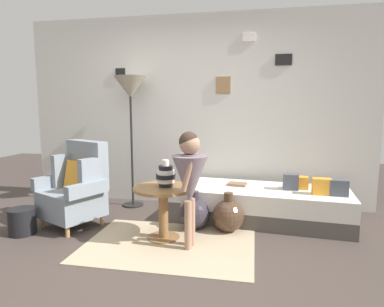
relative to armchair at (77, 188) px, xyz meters
The scene contains 17 objects.
ground_plane 1.48m from the armchair, 33.89° to the right, with size 12.00×12.00×0.00m, color #423833.
gallery_wall 1.86m from the armchair, 44.61° to the left, with size 4.80×0.12×2.60m.
rug 1.32m from the armchair, 17.11° to the right, with size 1.66×1.16×0.01m, color tan.
armchair is the anchor object (origin of this frame).
daybed 2.24m from the armchair, 13.99° to the left, with size 1.97×0.98×0.40m.
pillow_head 2.94m from the armchair, ahead, with size 0.19×0.12×0.18m, color #474C56.
pillow_mid 2.77m from the armchair, ahead, with size 0.20×0.12×0.18m, color orange.
pillow_back 2.62m from the armchair, 12.98° to the left, with size 0.17×0.12×0.15m, color orange.
pillow_extra 2.49m from the armchair, 12.26° to the left, with size 0.17×0.12×0.19m, color #474C56.
side_table 1.12m from the armchair, 11.25° to the right, with size 0.61×0.61×0.55m.
vase_striped 1.16m from the armchair, 10.01° to the right, with size 0.20×0.20×0.28m.
floor_lamp 1.44m from the armchair, 66.45° to the left, with size 0.42×0.42×1.77m.
person_child 1.49m from the armchair, 15.63° to the right, with size 0.34×0.34×1.13m.
book_on_daybed 1.91m from the armchair, 19.11° to the left, with size 0.22×0.16×0.03m, color #826147.
demijohn_near 1.39m from the armchair, ahead, with size 0.35×0.35×0.43m.
demijohn_far 1.76m from the armchair, ahead, with size 0.35×0.35×0.44m.
magazine_basket 0.65m from the armchair, 138.93° to the right, with size 0.28×0.28×0.28m, color black.
Camera 1 is at (0.82, -2.58, 1.35)m, focal length 30.66 mm.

